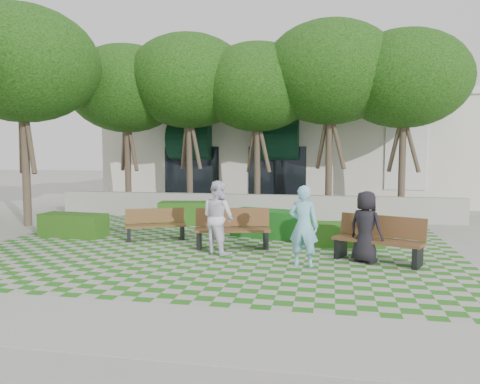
% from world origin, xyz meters
% --- Properties ---
extents(ground, '(90.00, 90.00, 0.00)m').
position_xyz_m(ground, '(0.00, 0.00, 0.00)').
color(ground, gray).
rests_on(ground, ground).
extents(lawn, '(12.00, 12.00, 0.00)m').
position_xyz_m(lawn, '(0.00, 1.00, 0.01)').
color(lawn, '#2B721E').
rests_on(lawn, ground).
extents(sidewalk_south, '(16.00, 2.00, 0.01)m').
position_xyz_m(sidewalk_south, '(0.00, -4.70, 0.01)').
color(sidewalk_south, '#9E9B93').
rests_on(sidewalk_south, ground).
extents(retaining_wall, '(15.00, 0.36, 0.90)m').
position_xyz_m(retaining_wall, '(0.00, 6.20, 0.45)').
color(retaining_wall, '#9E9B93').
rests_on(retaining_wall, ground).
extents(bench_east, '(2.06, 1.39, 1.03)m').
position_xyz_m(bench_east, '(3.98, 0.04, 0.50)').
color(bench_east, '#4F321B').
rests_on(bench_east, ground).
extents(bench_mid, '(2.02, 1.04, 1.01)m').
position_xyz_m(bench_mid, '(0.42, 0.91, 0.49)').
color(bench_mid, brown).
rests_on(bench_mid, ground).
extents(bench_west, '(1.74, 1.17, 0.87)m').
position_xyz_m(bench_west, '(-1.94, 1.57, 0.42)').
color(bench_west, brown).
rests_on(bench_west, ground).
extents(hedge_east, '(1.81, 0.85, 0.62)m').
position_xyz_m(hedge_east, '(3.37, 1.69, 0.31)').
color(hedge_east, '#235215').
rests_on(hedge_east, ground).
extents(hedge_midright, '(2.40, 1.52, 0.78)m').
position_xyz_m(hedge_midright, '(1.20, 2.60, 0.39)').
color(hedge_midright, '#155118').
rests_on(hedge_midright, ground).
extents(hedge_midleft, '(2.28, 1.21, 0.76)m').
position_xyz_m(hedge_midleft, '(-1.80, 4.53, 0.38)').
color(hedge_midleft, '#225216').
rests_on(hedge_midleft, ground).
extents(hedge_west, '(1.99, 0.96, 0.67)m').
position_xyz_m(hedge_west, '(-4.48, 1.56, 0.34)').
color(hedge_west, '#224C14').
rests_on(hedge_west, ground).
extents(person_blue, '(0.71, 0.54, 1.77)m').
position_xyz_m(person_blue, '(2.33, -0.71, 0.88)').
color(person_blue, '#7DC3E4').
rests_on(person_blue, ground).
extents(person_dark, '(0.94, 0.87, 1.62)m').
position_xyz_m(person_dark, '(3.68, -0.10, 0.81)').
color(person_dark, black).
rests_on(person_dark, ground).
extents(person_white, '(1.10, 1.04, 1.79)m').
position_xyz_m(person_white, '(0.22, 0.17, 0.89)').
color(person_white, white).
rests_on(person_white, ground).
extents(tree_row, '(17.70, 13.40, 7.41)m').
position_xyz_m(tree_row, '(-1.86, 5.95, 5.18)').
color(tree_row, '#47382B').
rests_on(tree_row, ground).
extents(building, '(18.00, 8.92, 5.15)m').
position_xyz_m(building, '(0.93, 14.08, 2.52)').
color(building, beige).
rests_on(building, ground).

